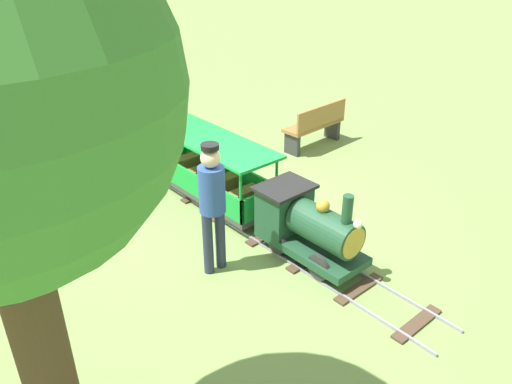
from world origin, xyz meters
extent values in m
plane|color=#75934C|center=(0.00, 0.00, 0.00)|extent=(60.00, 60.00, 0.00)
cube|color=gray|center=(-0.24, -0.01, 0.02)|extent=(0.03, 6.05, 0.04)
cube|color=gray|center=(0.24, -0.01, 0.02)|extent=(0.03, 6.05, 0.04)
cube|color=#4C3828|center=(0.00, -2.66, 0.01)|extent=(0.72, 0.14, 0.03)
cube|color=#4C3828|center=(0.00, -1.90, 0.01)|extent=(0.72, 0.14, 0.03)
cube|color=#4C3828|center=(0.00, -1.15, 0.01)|extent=(0.72, 0.14, 0.03)
cube|color=#4C3828|center=(0.00, -0.39, 0.01)|extent=(0.72, 0.14, 0.03)
cube|color=#4C3828|center=(0.00, 0.37, 0.01)|extent=(0.72, 0.14, 0.03)
cube|color=#4C3828|center=(0.00, 1.12, 0.01)|extent=(0.72, 0.14, 0.03)
cube|color=#4C3828|center=(0.00, 1.88, 0.01)|extent=(0.72, 0.14, 0.03)
cube|color=#4C3828|center=(0.00, 2.63, 0.01)|extent=(0.72, 0.14, 0.03)
cube|color=#1E472D|center=(0.00, 1.11, 0.21)|extent=(0.60, 1.40, 0.10)
cylinder|color=#1E472D|center=(0.00, 1.31, 0.56)|extent=(0.44, 0.85, 0.44)
cylinder|color=#B7932D|center=(0.00, 1.74, 0.56)|extent=(0.37, 0.02, 0.37)
cylinder|color=#1E472D|center=(0.00, 1.61, 0.94)|extent=(0.12, 0.12, 0.32)
sphere|color=#B7932D|center=(0.00, 1.26, 0.83)|extent=(0.16, 0.16, 0.16)
cube|color=#1E472D|center=(0.00, 0.64, 0.54)|extent=(0.60, 0.45, 0.55)
cube|color=black|center=(0.00, 0.64, 0.83)|extent=(0.68, 0.53, 0.04)
sphere|color=#F2EAB2|center=(0.00, 1.77, 0.82)|extent=(0.10, 0.10, 0.10)
cylinder|color=#2D2D2D|center=(-0.24, 1.46, 0.20)|extent=(0.05, 0.32, 0.32)
cylinder|color=#2D2D2D|center=(0.24, 1.46, 0.20)|extent=(0.05, 0.32, 0.32)
cylinder|color=#2D2D2D|center=(-0.24, 0.76, 0.20)|extent=(0.05, 0.32, 0.32)
cylinder|color=#2D2D2D|center=(0.24, 0.76, 0.20)|extent=(0.05, 0.32, 0.32)
cube|color=#3F3F3F|center=(0.00, -0.91, 0.18)|extent=(0.68, 2.25, 0.08)
cube|color=green|center=(-0.32, -0.91, 0.40)|extent=(0.04, 2.25, 0.35)
cube|color=green|center=(0.32, -0.91, 0.40)|extent=(0.04, 2.25, 0.35)
cube|color=green|center=(0.00, 0.19, 0.40)|extent=(0.68, 0.04, 0.35)
cube|color=green|center=(0.00, -2.02, 0.40)|extent=(0.68, 0.04, 0.35)
cylinder|color=green|center=(-0.31, 0.16, 0.59)|extent=(0.04, 0.04, 0.75)
cylinder|color=green|center=(0.31, 0.16, 0.59)|extent=(0.04, 0.04, 0.75)
cylinder|color=green|center=(-0.31, -1.99, 0.59)|extent=(0.04, 0.04, 0.75)
cylinder|color=green|center=(0.31, -1.99, 0.59)|extent=(0.04, 0.04, 0.75)
cube|color=green|center=(0.00, -0.91, 0.99)|extent=(0.78, 2.35, 0.04)
cube|color=olive|center=(0.00, -1.64, 0.34)|extent=(0.52, 0.20, 0.24)
cube|color=olive|center=(0.00, -1.16, 0.34)|extent=(0.52, 0.20, 0.24)
cube|color=olive|center=(0.00, -0.67, 0.34)|extent=(0.52, 0.20, 0.24)
cube|color=olive|center=(0.00, -0.18, 0.34)|extent=(0.52, 0.20, 0.24)
cylinder|color=#262626|center=(-0.24, -0.12, 0.16)|extent=(0.04, 0.24, 0.24)
cylinder|color=#262626|center=(0.24, -0.12, 0.16)|extent=(0.04, 0.24, 0.24)
cylinder|color=#262626|center=(-0.24, -1.70, 0.16)|extent=(0.04, 0.24, 0.24)
cylinder|color=#262626|center=(0.24, -1.70, 0.16)|extent=(0.04, 0.24, 0.24)
cylinder|color=#282D47|center=(0.90, 0.48, 0.40)|extent=(0.12, 0.12, 0.80)
cylinder|color=#282D47|center=(1.08, 0.48, 0.40)|extent=(0.12, 0.12, 0.80)
cylinder|color=#2D4C99|center=(0.99, 0.48, 1.08)|extent=(0.30, 0.30, 0.55)
sphere|color=beige|center=(0.99, 0.48, 1.46)|extent=(0.22, 0.22, 0.22)
cylinder|color=black|center=(0.99, 0.48, 1.59)|extent=(0.20, 0.20, 0.06)
cube|color=olive|center=(-2.71, -1.39, 0.42)|extent=(1.32, 0.46, 0.06)
cube|color=olive|center=(-2.72, -1.21, 0.62)|extent=(1.30, 0.10, 0.40)
cube|color=#333333|center=(-2.14, -1.36, 0.21)|extent=(0.09, 0.32, 0.42)
cube|color=#333333|center=(-3.28, -1.41, 0.21)|extent=(0.09, 0.32, 0.42)
cylinder|color=#4C3823|center=(3.37, 2.00, 1.15)|extent=(0.32, 0.32, 2.30)
camera|label=1|loc=(3.88, 4.53, 3.66)|focal=35.42mm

